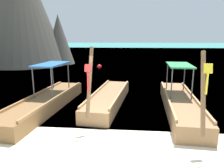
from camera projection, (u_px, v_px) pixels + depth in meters
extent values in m
plane|color=beige|center=(103.00, 145.00, 6.24)|extent=(120.00, 120.00, 0.00)
plane|color=#2DB29E|center=(129.00, 47.00, 65.62)|extent=(120.00, 120.00, 0.00)
cube|color=brown|center=(46.00, 104.00, 9.22)|extent=(1.75, 6.21, 0.55)
cube|color=#996C3F|center=(33.00, 96.00, 9.25)|extent=(0.59, 5.62, 0.10)
cube|color=#996C3F|center=(57.00, 97.00, 9.05)|extent=(0.59, 5.62, 0.10)
cylinder|color=#4C4C51|center=(33.00, 83.00, 8.94)|extent=(0.05, 0.05, 1.33)
cylinder|color=#4C4C51|center=(52.00, 84.00, 8.80)|extent=(0.05, 0.05, 1.33)
cylinder|color=#4C4C51|center=(53.00, 75.00, 10.71)|extent=(0.05, 0.05, 1.33)
cylinder|color=#4C4C51|center=(68.00, 76.00, 10.56)|extent=(0.05, 0.05, 1.33)
cube|color=#235BA3|center=(51.00, 64.00, 9.60)|extent=(1.20, 2.12, 0.06)
cube|color=olive|center=(109.00, 99.00, 9.97)|extent=(1.80, 5.49, 0.54)
cube|color=#AF7F52|center=(97.00, 91.00, 10.01)|extent=(0.63, 4.93, 0.10)
cube|color=#AF7F52|center=(120.00, 93.00, 9.79)|extent=(0.63, 4.93, 0.10)
cylinder|color=brown|center=(90.00, 82.00, 6.92)|extent=(0.21, 0.79, 2.27)
cube|color=red|center=(88.00, 68.00, 6.68)|extent=(0.21, 0.15, 0.25)
cube|color=red|center=(88.00, 82.00, 6.76)|extent=(0.04, 0.08, 0.66)
cube|color=olive|center=(180.00, 105.00, 9.03)|extent=(1.54, 6.17, 0.58)
cube|color=#AF7F52|center=(167.00, 96.00, 9.03)|extent=(0.42, 5.61, 0.10)
cube|color=#AF7F52|center=(194.00, 97.00, 8.87)|extent=(0.42, 5.61, 0.10)
cylinder|color=brown|center=(203.00, 93.00, 5.59)|extent=(0.17, 0.83, 2.19)
cube|color=yellow|center=(208.00, 68.00, 5.22)|extent=(0.21, 0.14, 0.25)
cube|color=yellow|center=(207.00, 84.00, 5.29)|extent=(0.03, 0.08, 0.53)
cylinder|color=#4C4C51|center=(172.00, 84.00, 8.74)|extent=(0.05, 0.05, 1.28)
cylinder|color=#4C4C51|center=(192.00, 84.00, 8.62)|extent=(0.05, 0.05, 1.28)
cylinder|color=#4C4C51|center=(167.00, 76.00, 10.51)|extent=(0.05, 0.05, 1.28)
cylinder|color=#4C4C51|center=(184.00, 76.00, 10.39)|extent=(0.05, 0.05, 1.28)
cube|color=#2D844C|center=(180.00, 65.00, 9.42)|extent=(1.12, 2.09, 0.06)
cone|color=#47443D|center=(21.00, 5.00, 23.37)|extent=(9.34, 9.34, 13.11)
cone|color=#4E4B43|center=(59.00, 40.00, 24.76)|extent=(3.52, 3.52, 5.68)
sphere|color=red|center=(99.00, 67.00, 20.96)|extent=(0.47, 0.47, 0.47)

